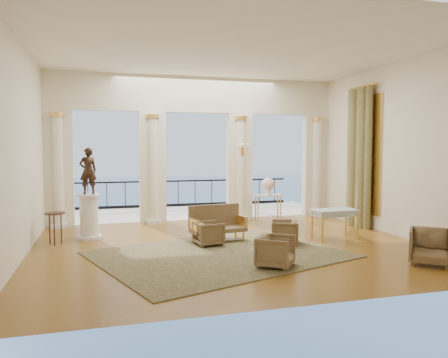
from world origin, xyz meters
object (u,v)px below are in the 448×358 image
object	(u,v)px
side_table	(55,217)
game_table	(335,212)
armchair_a	(276,250)
armchair_b	(430,245)
statue	(88,171)
console_table	(268,199)
settee	(217,223)
pedestal	(89,217)
armchair_d	(209,232)
armchair_c	(285,231)

from	to	relation	value
side_table	game_table	bearing A→B (deg)	-10.37
armchair_a	armchair_b	size ratio (longest dim) A/B	0.87
statue	console_table	world-z (taller)	statue
settee	statue	bearing A→B (deg)	150.50
armchair_b	pedestal	world-z (taller)	pedestal
settee	pedestal	size ratio (longest dim) A/B	1.24
armchair_b	statue	distance (m)	7.98
settee	pedestal	bearing A→B (deg)	150.50
armchair_b	settee	distance (m)	4.76
settee	pedestal	world-z (taller)	pedestal
armchair_d	side_table	bearing A→B (deg)	63.76
armchair_d	armchair_b	bearing A→B (deg)	-135.51
armchair_b	game_table	xyz separation A→B (m)	(-0.57, 2.68, 0.29)
armchair_d	console_table	size ratio (longest dim) A/B	0.72
side_table	statue	bearing A→B (deg)	31.35
armchair_d	armchair_a	bearing A→B (deg)	-169.38
armchair_a	armchair_b	bearing A→B (deg)	-65.13
armchair_a	armchair_b	xyz separation A→B (m)	(3.02, -0.62, 0.05)
armchair_c	game_table	xyz separation A→B (m)	(1.46, 0.22, 0.36)
statue	armchair_d	bearing A→B (deg)	136.43
armchair_c	pedestal	size ratio (longest dim) A/B	0.55
game_table	console_table	world-z (taller)	console_table
armchair_c	armchair_d	size ratio (longest dim) A/B	1.01
armchair_a	side_table	world-z (taller)	side_table
armchair_a	console_table	distance (m)	5.63
armchair_a	game_table	bearing A→B (deg)	-13.56
settee	console_table	xyz separation A→B (m)	(2.40, 2.67, 0.23)
armchair_c	settee	world-z (taller)	settee
game_table	pedestal	bearing A→B (deg)	161.35
armchair_c	armchair_b	bearing A→B (deg)	62.78
pedestal	statue	bearing A→B (deg)	153.43
pedestal	statue	xyz separation A→B (m)	(-0.00, 0.00, 1.17)
statue	side_table	size ratio (longest dim) A/B	1.52
settee	console_table	bearing A→B (deg)	39.21
armchair_c	armchair_d	world-z (taller)	armchair_c
statue	console_table	distance (m)	5.74
armchair_a	game_table	world-z (taller)	game_table
armchair_a	armchair_d	distance (m)	2.34
armchair_c	console_table	distance (m)	3.58
console_table	statue	bearing A→B (deg)	-165.81
console_table	armchair_c	bearing A→B (deg)	-106.53
armchair_b	settee	size ratio (longest dim) A/B	0.55
armchair_a	armchair_c	size ratio (longest dim) A/B	1.07
armchair_c	game_table	world-z (taller)	game_table
settee	game_table	world-z (taller)	settee
armchair_d	pedestal	size ratio (longest dim) A/B	0.55
settee	pedestal	distance (m)	3.25
settee	game_table	xyz separation A→B (m)	(2.93, -0.55, 0.23)
armchair_b	armchair_c	world-z (taller)	armchair_b
armchair_a	side_table	bearing A→B (deg)	88.87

